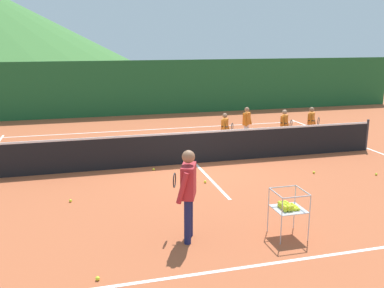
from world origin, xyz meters
TOP-DOWN VIEW (x-y plane):
  - ground_plane at (0.00, 0.00)m, footprint 120.00×120.00m
  - line_baseline_near at (0.00, -6.03)m, footprint 12.36×0.08m
  - line_baseline_far at (0.00, 5.18)m, footprint 12.36×0.08m
  - line_sideline_east at (6.18, 0.00)m, footprint 0.08×11.21m
  - line_service_center at (0.00, 0.00)m, footprint 0.08×6.24m
  - tennis_net at (0.00, 0.00)m, footprint 11.99×0.08m
  - instructor at (-1.45, -4.81)m, footprint 0.50×0.85m
  - student_0 at (1.45, 1.44)m, footprint 0.41×0.68m
  - student_1 at (2.55, 2.22)m, footprint 0.46×0.46m
  - student_2 at (3.65, 1.44)m, footprint 0.46×0.68m
  - student_3 at (4.75, 1.52)m, footprint 0.47×0.69m
  - ball_cart at (0.39, -5.16)m, footprint 0.58×0.58m
  - tennis_ball_0 at (-0.22, -1.82)m, footprint 0.07×0.07m
  - tennis_ball_1 at (-3.59, -2.30)m, footprint 0.07×0.07m
  - tennis_ball_2 at (-0.41, -0.53)m, footprint 0.07×0.07m
  - tennis_ball_3 at (2.93, -1.84)m, footprint 0.07×0.07m
  - tennis_ball_4 at (4.50, -2.43)m, footprint 0.07×0.07m
  - tennis_ball_5 at (-1.33, -0.40)m, footprint 0.07×0.07m
  - tennis_ball_6 at (-3.16, -5.80)m, footprint 0.07×0.07m
  - windscreen_fence at (0.00, 8.77)m, footprint 27.19×0.08m

SIDE VIEW (x-z plane):
  - ground_plane at x=0.00m, z-range 0.00..0.00m
  - line_baseline_near at x=0.00m, z-range 0.00..0.01m
  - line_baseline_far at x=0.00m, z-range 0.00..0.01m
  - line_sideline_east at x=6.18m, z-range 0.00..0.01m
  - line_service_center at x=0.00m, z-range 0.00..0.01m
  - tennis_ball_0 at x=-0.22m, z-range 0.00..0.07m
  - tennis_ball_1 at x=-3.59m, z-range 0.00..0.07m
  - tennis_ball_2 at x=-0.41m, z-range 0.00..0.07m
  - tennis_ball_3 at x=2.93m, z-range 0.00..0.07m
  - tennis_ball_4 at x=4.50m, z-range 0.00..0.07m
  - tennis_ball_5 at x=-1.33m, z-range 0.00..0.07m
  - tennis_ball_6 at x=-3.16m, z-range 0.00..0.07m
  - tennis_net at x=0.00m, z-range -0.03..1.02m
  - ball_cart at x=0.39m, z-range 0.14..1.04m
  - student_0 at x=1.45m, z-range 0.13..1.35m
  - student_2 at x=3.65m, z-range 0.13..1.37m
  - student_1 at x=2.55m, z-range 0.13..1.39m
  - student_3 at x=4.75m, z-range 0.13..1.41m
  - instructor at x=-1.45m, z-range 0.17..1.90m
  - windscreen_fence at x=0.00m, z-range 0.00..2.65m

